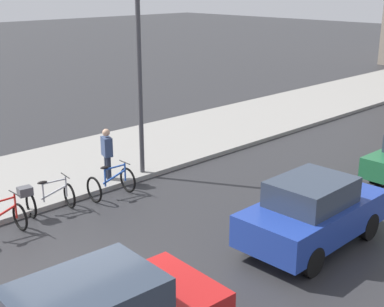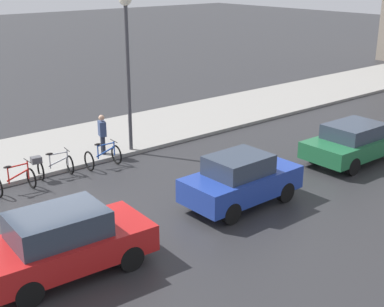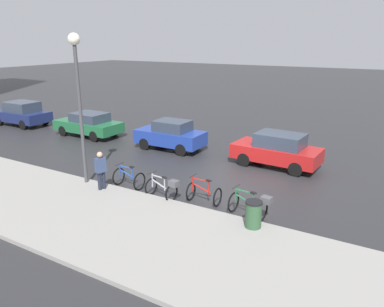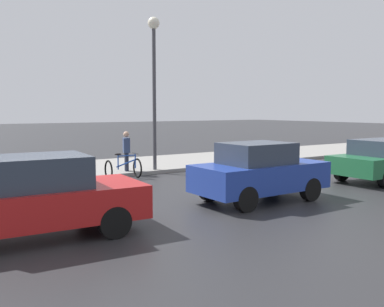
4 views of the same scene
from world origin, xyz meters
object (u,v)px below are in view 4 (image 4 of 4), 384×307
bicycle_third (68,169)px  car_blue (259,172)px  pedestrian (126,150)px  bicycle_second (27,177)px  bicycle_farthest (123,168)px  car_red (36,196)px  streetlamp (154,66)px

bicycle_third → car_blue: size_ratio=0.37×
car_blue → pedestrian: bearing=-171.2°
bicycle_second → bicycle_farthest: (-0.19, 3.37, 0.01)m
bicycle_third → car_red: car_red is taller
bicycle_farthest → car_red: bearing=-37.8°
bicycle_second → pedestrian: bearing=106.3°
bicycle_second → streetlamp: (-0.90, 5.04, 3.80)m
streetlamp → pedestrian: bearing=-102.6°
bicycle_second → streetlamp: streetlamp is taller
bicycle_farthest → streetlamp: streetlamp is taller
streetlamp → bicycle_farthest: bearing=-67.0°
bicycle_farthest → streetlamp: bearing=113.0°
bicycle_third → streetlamp: bearing=97.3°
bicycle_third → streetlamp: 5.18m
car_red → bicycle_third: bearing=157.4°
car_red → streetlamp: (-6.31, 6.01, 3.37)m
bicycle_farthest → streetlamp: (-0.71, 1.67, 3.79)m
bicycle_farthest → car_red: (5.60, -4.34, 0.41)m
bicycle_third → car_red: size_ratio=0.34×
bicycle_farthest → bicycle_third: bearing=-97.4°
bicycle_farthest → car_red: size_ratio=0.29×
bicycle_second → streetlamp: 6.37m
car_red → car_blue: size_ratio=1.09×
car_red → streetlamp: 9.34m
streetlamp → car_red: bearing=-43.6°
streetlamp → bicycle_second: bearing=-79.8°
bicycle_third → bicycle_farthest: (0.25, 1.91, -0.07)m
car_red → pedestrian: pedestrian is taller
bicycle_second → bicycle_third: bicycle_second is taller
car_blue → pedestrian: (-6.43, -1.00, 0.13)m
pedestrian → car_red: bearing=-36.8°
car_blue → bicycle_second: bearing=-136.9°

